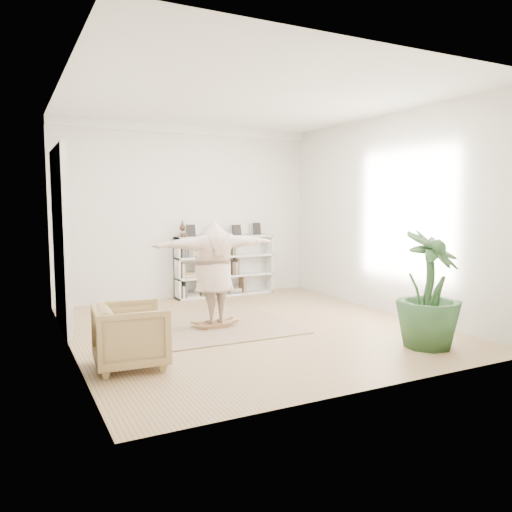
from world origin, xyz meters
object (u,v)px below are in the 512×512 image
Objects in this scene: bookshelf at (225,266)px; person at (214,269)px; rocker_board at (214,324)px; houseplant at (429,290)px; armchair at (131,336)px.

bookshelf is 2.89m from person.
person reaches higher than bookshelf.
rocker_board is 3.33m from houseplant.
bookshelf is at bearing 64.13° from rocker_board.
houseplant reaches higher than rocker_board.
rocker_board is 0.32× the size of houseplant.
person reaches higher than armchair.
rocker_board is at bearing -152.65° from person.
bookshelf reaches higher than armchair.
houseplant is (3.88, -1.01, 0.42)m from armchair.
person is 1.25× the size of houseplant.
rocker_board is 0.88m from person.
bookshelf is at bearing -32.46° from armchair.
armchair is 0.53× the size of houseplant.
person is (1.63, 1.33, 0.56)m from armchair.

